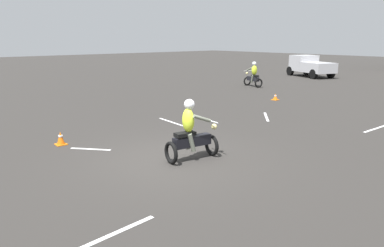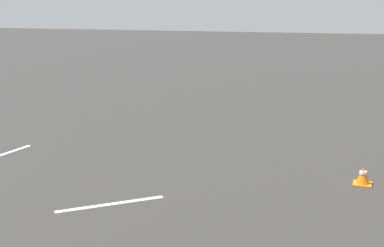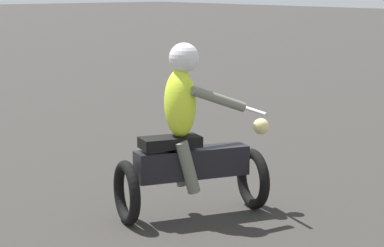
{
  "view_description": "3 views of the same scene",
  "coord_description": "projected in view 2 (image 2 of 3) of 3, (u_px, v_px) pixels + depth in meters",
  "views": [
    {
      "loc": [
        7.65,
        -5.94,
        3.23
      ],
      "look_at": [
        0.36,
        0.36,
        1.0
      ],
      "focal_mm": 35.0,
      "sensor_mm": 36.0,
      "label": 1
    },
    {
      "loc": [
        5.36,
        10.29,
        3.11
      ],
      "look_at": [
        -4.09,
        6.9,
        0.9
      ],
      "focal_mm": 50.0,
      "sensor_mm": 36.0,
      "label": 2
    },
    {
      "loc": [
        -4.34,
        18.9,
        2.18
      ],
      "look_at": [
        -8.54,
        13.44,
        0.9
      ],
      "focal_mm": 70.0,
      "sensor_mm": 36.0,
      "label": 3
    }
  ],
  "objects": [
    {
      "name": "traffic_cone_mid_center",
      "position": [
        363.0,
        176.0,
        9.46
      ],
      "size": [
        0.32,
        0.32,
        0.33
      ],
      "color": "orange",
      "rests_on": "ground"
    },
    {
      "name": "lane_stripe_nw",
      "position": [
        111.0,
        204.0,
        8.57
      ],
      "size": [
        1.27,
        1.37,
        0.01
      ],
      "primitive_type": "cube",
      "rotation": [
        0.0,
        0.0,
        3.89
      ],
      "color": "silver",
      "rests_on": "ground"
    },
    {
      "name": "lane_stripe_w",
      "position": [
        0.0,
        155.0,
        11.37
      ],
      "size": [
        1.8,
        0.26,
        0.01
      ],
      "primitive_type": "cube",
      "rotation": [
        0.0,
        0.0,
        4.62
      ],
      "color": "silver",
      "rests_on": "ground"
    }
  ]
}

